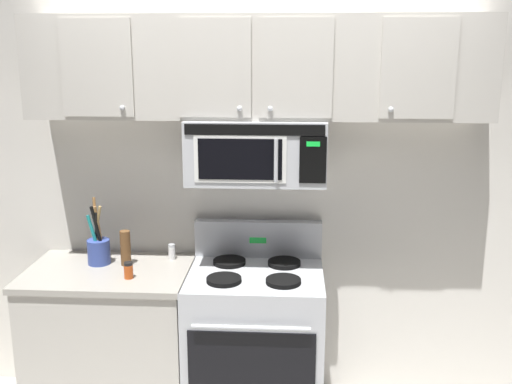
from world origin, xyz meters
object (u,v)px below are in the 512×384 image
Objects in this scene: utensil_crock_blue at (98,247)px; spice_jar at (129,270)px; stove_range at (255,343)px; over_range_microwave at (257,150)px; salt_shaker at (172,252)px; pepper_mill at (125,248)px.

utensil_crock_blue reaches higher than spice_jar.
over_range_microwave reaches higher than stove_range.
spice_jar is (0.23, -0.21, -0.06)m from utensil_crock_blue.
utensil_crock_blue is at bearing 137.38° from spice_jar.
spice_jar is (-0.18, -0.32, 0.00)m from salt_shaker.
spice_jar is at bearing -118.95° from salt_shaker.
pepper_mill is (-0.25, -0.11, 0.06)m from salt_shaker.
salt_shaker and spice_jar have the same top height.
stove_range is 1.11m from over_range_microwave.
spice_jar is (0.07, -0.20, -0.06)m from pepper_mill.
utensil_crock_blue is 1.92× the size of pepper_mill.
utensil_crock_blue is 0.32m from spice_jar.
salt_shaker is at bearing 171.45° from over_range_microwave.
salt_shaker is (-0.51, 0.19, 0.48)m from stove_range.
stove_range is 1.07m from utensil_crock_blue.
over_range_microwave is 1.08m from utensil_crock_blue.
utensil_crock_blue reaches higher than pepper_mill.
over_range_microwave is 0.95m from pepper_mill.
salt_shaker is (0.41, 0.10, -0.06)m from utensil_crock_blue.
over_range_microwave is at bearing -8.55° from salt_shaker.
salt_shaker is at bearing 14.14° from utensil_crock_blue.
utensil_crock_blue is at bearing -178.36° from over_range_microwave.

